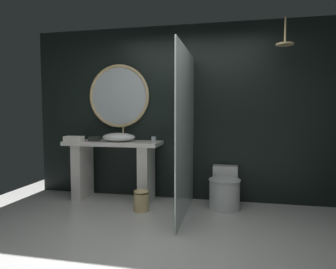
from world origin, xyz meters
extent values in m
plane|color=silver|center=(0.00, 0.00, 0.00)|extent=(5.76, 5.76, 0.00)
cube|color=black|center=(0.00, 1.90, 1.30)|extent=(4.80, 0.10, 2.60)
cube|color=silver|center=(-1.03, 1.57, 0.85)|extent=(1.43, 0.52, 0.06)
cube|color=silver|center=(-1.54, 1.57, 0.41)|extent=(0.15, 0.45, 0.83)
cube|color=silver|center=(-0.52, 1.57, 0.41)|extent=(0.15, 0.45, 0.83)
ellipsoid|color=white|center=(-0.93, 1.54, 0.95)|extent=(0.49, 0.40, 0.13)
cylinder|color=#D6B77F|center=(-0.93, 1.72, 1.00)|extent=(0.02, 0.02, 0.23)
cylinder|color=#D6B77F|center=(-0.93, 1.66, 1.10)|extent=(0.02, 0.12, 0.02)
cylinder|color=silver|center=(-0.41, 1.57, 0.92)|extent=(0.07, 0.07, 0.08)
cube|color=#282D28|center=(-1.31, 1.52, 0.92)|extent=(0.14, 0.12, 0.07)
torus|color=#D6B77F|center=(-1.03, 1.81, 1.56)|extent=(0.98, 0.05, 0.98)
cylinder|color=#B2BCC1|center=(-1.03, 1.82, 1.56)|extent=(0.90, 0.01, 0.90)
cube|color=silver|center=(0.12, 1.14, 1.05)|extent=(0.02, 1.41, 2.11)
cylinder|color=#D6B77F|center=(1.33, 1.46, 2.34)|extent=(0.02, 0.02, 0.32)
cylinder|color=#D6B77F|center=(1.33, 1.46, 2.17)|extent=(0.22, 0.22, 0.02)
cylinder|color=white|center=(0.61, 1.47, 0.20)|extent=(0.41, 0.41, 0.39)
ellipsoid|color=white|center=(0.61, 1.47, 0.40)|extent=(0.43, 0.48, 0.02)
cube|color=white|center=(0.61, 1.77, 0.37)|extent=(0.35, 0.20, 0.35)
cylinder|color=#D6B77F|center=(-0.47, 1.14, 0.12)|extent=(0.20, 0.20, 0.24)
ellipsoid|color=#D6B77F|center=(-0.47, 1.14, 0.27)|extent=(0.20, 0.20, 0.06)
cube|color=silver|center=(-1.58, 1.41, 0.92)|extent=(0.28, 0.17, 0.08)
camera|label=1|loc=(0.71, -2.64, 1.32)|focal=32.39mm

